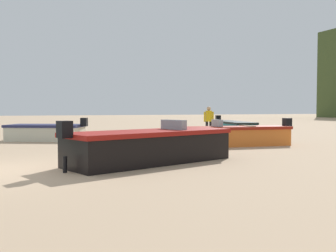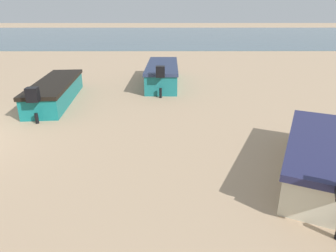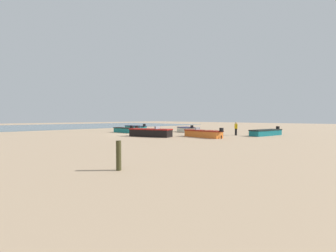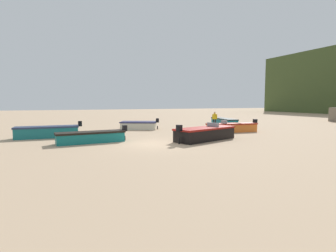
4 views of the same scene
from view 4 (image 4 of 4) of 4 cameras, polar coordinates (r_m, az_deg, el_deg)
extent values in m
plane|color=tan|center=(16.94, -3.03, -3.81)|extent=(160.00, 160.00, 0.00)
cube|color=#126B77|center=(32.16, 12.00, 0.90)|extent=(5.14, 2.09, 0.61)
cube|color=black|center=(32.13, 12.02, 1.56)|extent=(5.26, 2.19, 0.12)
cube|color=black|center=(34.59, 10.21, 2.14)|extent=(0.33, 0.37, 0.40)
cylinder|color=black|center=(34.63, 10.20, 0.98)|extent=(0.12, 0.12, 0.31)
cube|color=#147171|center=(17.93, -16.35, -2.52)|extent=(1.50, 4.33, 0.62)
cube|color=black|center=(17.88, -16.38, -1.34)|extent=(1.59, 4.44, 0.12)
cube|color=black|center=(18.45, -9.37, -0.45)|extent=(0.34, 0.31, 0.40)
cylinder|color=black|center=(18.53, -9.34, -2.61)|extent=(0.11, 0.11, 0.31)
cube|color=black|center=(18.56, 8.07, -1.85)|extent=(3.05, 5.00, 0.78)
cube|color=maroon|center=(18.52, 8.09, -0.48)|extent=(3.16, 5.12, 0.12)
cube|color=black|center=(16.62, 2.43, -0.45)|extent=(0.40, 0.37, 0.40)
cylinder|color=black|center=(16.72, 2.42, -3.25)|extent=(0.13, 0.13, 0.39)
cube|color=#8C9EA8|center=(19.14, 9.69, 0.29)|extent=(0.93, 0.50, 0.28)
cube|color=beige|center=(25.98, -6.34, 0.01)|extent=(2.97, 3.74, 0.63)
cube|color=#262850|center=(25.95, -6.35, 0.84)|extent=(3.08, 3.86, 0.12)
cube|color=black|center=(25.70, -2.30, 1.23)|extent=(0.41, 0.39, 0.40)
cylinder|color=black|center=(25.76, -2.29, -0.36)|extent=(0.13, 0.13, 0.32)
cube|color=#1A6E71|center=(21.59, -24.67, -1.34)|extent=(1.31, 4.33, 0.74)
cube|color=navy|center=(21.55, -24.71, -0.20)|extent=(1.39, 4.43, 0.12)
cube|color=black|center=(21.52, -18.52, 0.49)|extent=(0.32, 0.28, 0.40)
cylinder|color=black|center=(21.60, -18.46, -1.62)|extent=(0.10, 0.10, 0.37)
cube|color=orange|center=(24.00, 13.64, -0.49)|extent=(1.48, 4.54, 0.67)
cube|color=maroon|center=(23.97, 13.66, 0.45)|extent=(1.57, 4.64, 0.12)
cube|color=black|center=(25.30, 18.33, 0.98)|extent=(0.34, 0.30, 0.40)
cylinder|color=black|center=(25.36, 18.28, -0.69)|extent=(0.11, 0.11, 0.33)
cube|color=#8C9EA8|center=(23.55, 12.06, 0.89)|extent=(0.70, 0.25, 0.28)
cube|color=olive|center=(24.26, 14.79, 0.60)|extent=(0.99, 0.31, 0.08)
cylinder|color=black|center=(28.81, 9.84, 0.66)|extent=(0.19, 0.19, 0.82)
cylinder|color=black|center=(28.83, 10.24, 0.66)|extent=(0.19, 0.19, 0.82)
cylinder|color=gold|center=(28.77, 10.06, 2.05)|extent=(0.46, 0.46, 0.58)
cylinder|color=gold|center=(28.75, 9.62, 1.97)|extent=(0.12, 0.12, 0.54)
cylinder|color=gold|center=(28.80, 10.50, 1.96)|extent=(0.12, 0.12, 0.54)
sphere|color=tan|center=(28.76, 10.07, 2.84)|extent=(0.29, 0.29, 0.22)
camera|label=1|loc=(8.37, 23.41, -3.15)|focal=41.42mm
camera|label=2|loc=(24.81, 6.93, 6.03)|focal=31.57mm
camera|label=3|loc=(27.85, 67.74, 0.83)|focal=23.06mm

